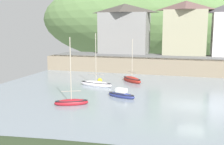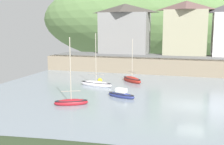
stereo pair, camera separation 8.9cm
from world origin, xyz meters
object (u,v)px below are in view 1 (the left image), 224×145
(waterfront_building_left, at_px, (125,28))
(dinghy_open_wooden, at_px, (96,84))
(fishing_boat_green, at_px, (121,95))
(mooring_buoy, at_px, (100,80))
(waterfront_building_centre, at_px, (185,28))
(sailboat_nearest_shore, at_px, (71,102))
(motorboat_with_cabin, at_px, (132,80))

(waterfront_building_left, bearing_deg, dinghy_open_wooden, -86.95)
(fishing_boat_green, distance_m, dinghy_open_wooden, 6.40)
(mooring_buoy, bearing_deg, fishing_boat_green, -56.19)
(waterfront_building_left, relative_size, waterfront_building_centre, 0.98)
(mooring_buoy, bearing_deg, waterfront_building_centre, 58.24)
(waterfront_building_left, height_order, sailboat_nearest_shore, waterfront_building_left)
(waterfront_building_left, bearing_deg, waterfront_building_centre, -0.00)
(dinghy_open_wooden, height_order, sailboat_nearest_shore, dinghy_open_wooden)
(waterfront_building_centre, distance_m, mooring_buoy, 21.02)
(waterfront_building_left, height_order, motorboat_with_cabin, waterfront_building_left)
(waterfront_building_centre, bearing_deg, mooring_buoy, -121.76)
(dinghy_open_wooden, distance_m, sailboat_nearest_shore, 8.63)
(dinghy_open_wooden, xyz_separation_m, motorboat_with_cabin, (3.80, 3.74, 0.03))
(fishing_boat_green, xyz_separation_m, dinghy_open_wooden, (-4.45, 4.60, 0.01))
(waterfront_building_left, distance_m, motorboat_with_cabin, 17.76)
(waterfront_building_centre, bearing_deg, sailboat_nearest_shore, -108.76)
(fishing_boat_green, height_order, motorboat_with_cabin, motorboat_with_cabin)
(waterfront_building_left, distance_m, waterfront_building_centre, 11.09)
(waterfront_building_centre, bearing_deg, fishing_boat_green, -103.14)
(dinghy_open_wooden, bearing_deg, waterfront_building_centre, 73.94)
(waterfront_building_left, height_order, fishing_boat_green, waterfront_building_left)
(waterfront_building_left, relative_size, motorboat_with_cabin, 1.55)
(fishing_boat_green, height_order, dinghy_open_wooden, dinghy_open_wooden)
(waterfront_building_centre, height_order, sailboat_nearest_shore, waterfront_building_centre)
(fishing_boat_green, relative_size, sailboat_nearest_shore, 0.51)
(dinghy_open_wooden, bearing_deg, motorboat_with_cabin, 55.82)
(waterfront_building_centre, height_order, dinghy_open_wooden, waterfront_building_centre)
(mooring_buoy, bearing_deg, waterfront_building_left, 92.26)
(dinghy_open_wooden, distance_m, mooring_buoy, 2.62)
(motorboat_with_cabin, distance_m, sailboat_nearest_shore, 12.78)
(waterfront_building_left, relative_size, fishing_boat_green, 2.76)
(fishing_boat_green, xyz_separation_m, motorboat_with_cabin, (-0.64, 8.34, 0.04))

